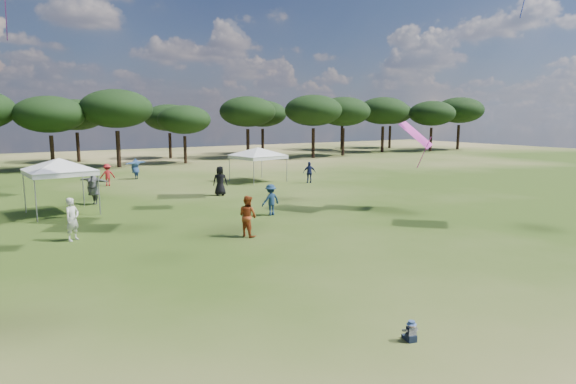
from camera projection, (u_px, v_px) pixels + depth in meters
name	position (u px, v px, depth m)	size (l,w,h in m)	color
tree_line	(100.00, 112.00, 48.84)	(108.78, 17.63, 7.77)	black
tent_left	(59.00, 160.00, 24.39)	(6.22, 6.22, 3.18)	gray
tent_right	(258.00, 149.00, 36.76)	(6.67, 6.67, 2.92)	gray
toddler	(411.00, 332.00, 10.73)	(0.35, 0.38, 0.48)	#151E30
festival_crowd	(79.00, 190.00, 26.93)	(28.39, 22.47, 1.89)	black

